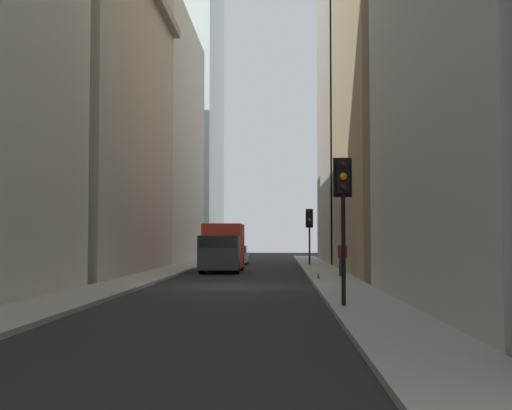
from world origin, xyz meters
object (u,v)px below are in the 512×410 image
(traffic_light_midblock, at_px, (309,223))
(pedestrian, at_px, (342,257))
(sedan_silver, at_px, (236,256))
(delivery_truck, at_px, (223,247))
(discarded_bottle, at_px, (318,276))
(traffic_light_far_junction, at_px, (309,226))
(traffic_light_foreground, at_px, (343,196))

(traffic_light_midblock, relative_size, pedestrian, 2.28)
(sedan_silver, relative_size, pedestrian, 2.46)
(delivery_truck, distance_m, pedestrian, 9.43)
(sedan_silver, height_order, pedestrian, pedestrian)
(discarded_bottle, bearing_deg, delivery_truck, 29.49)
(traffic_light_midblock, xyz_separation_m, traffic_light_far_junction, (-1.40, 0.06, -0.21))
(traffic_light_far_junction, bearing_deg, discarded_bottle, 178.92)
(traffic_light_foreground, distance_m, pedestrian, 15.04)
(sedan_silver, xyz_separation_m, traffic_light_foreground, (-34.09, -5.16, 2.48))
(traffic_light_midblock, distance_m, traffic_light_far_junction, 1.42)
(delivery_truck, distance_m, sedan_silver, 12.41)
(pedestrian, bearing_deg, sedan_silver, 18.53)
(delivery_truck, height_order, sedan_silver, delivery_truck)
(sedan_silver, bearing_deg, pedestrian, -161.47)
(sedan_silver, relative_size, traffic_light_midblock, 1.08)
(traffic_light_far_junction, xyz_separation_m, discarded_bottle, (-17.08, 0.32, -2.61))
(traffic_light_far_junction, bearing_deg, pedestrian, -176.20)
(delivery_truck, bearing_deg, pedestrian, -136.77)
(sedan_silver, xyz_separation_m, traffic_light_far_junction, (-4.41, -5.47, 2.19))
(traffic_light_far_junction, relative_size, discarded_bottle, 13.71)
(sedan_silver, height_order, traffic_light_midblock, traffic_light_midblock)
(sedan_silver, xyz_separation_m, discarded_bottle, (-21.49, -5.15, -0.42))
(pedestrian, bearing_deg, traffic_light_far_junction, 3.80)
(delivery_truck, height_order, traffic_light_foreground, traffic_light_foreground)
(traffic_light_foreground, height_order, traffic_light_midblock, traffic_light_foreground)
(traffic_light_midblock, bearing_deg, sedan_silver, 61.43)
(delivery_truck, height_order, discarded_bottle, delivery_truck)
(sedan_silver, height_order, discarded_bottle, sedan_silver)
(traffic_light_foreground, xyz_separation_m, pedestrian, (14.84, -1.29, -2.05))
(traffic_light_midblock, height_order, pedestrian, traffic_light_midblock)
(delivery_truck, xyz_separation_m, traffic_light_far_junction, (7.97, -5.47, 1.40))
(traffic_light_midblock, distance_m, pedestrian, 16.39)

